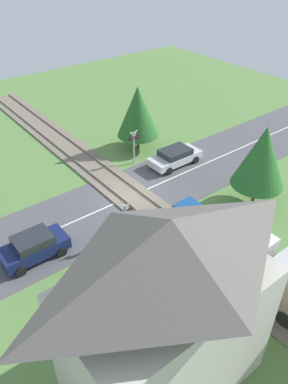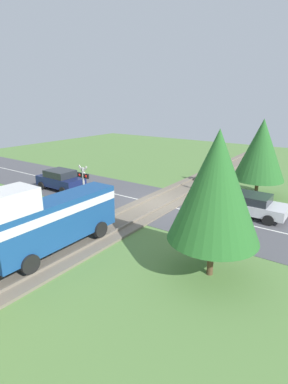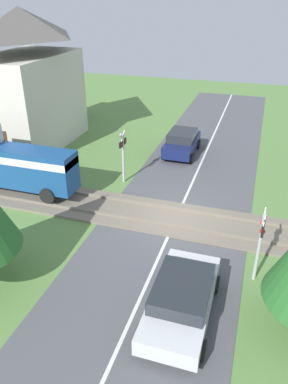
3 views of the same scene
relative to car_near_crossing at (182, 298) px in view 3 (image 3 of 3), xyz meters
name	(u,v)px [view 3 (image 3 of 3)]	position (x,y,z in m)	size (l,w,h in m)	color
ground_plane	(175,220)	(5.34, 1.44, -0.71)	(60.00, 60.00, 0.00)	#5B8442
road_surface	(175,220)	(5.34, 1.44, -0.70)	(48.00, 6.40, 0.02)	#515156
track_bed	(176,219)	(5.34, 1.44, -0.64)	(2.80, 48.00, 0.24)	#756B5B
car_near_crossing	(182,298)	(0.00, 0.00, 0.00)	(4.26, 1.98, 1.31)	silver
car_far_side	(182,142)	(12.99, 2.88, 0.08)	(3.71, 1.87, 1.49)	#141E4C
crossing_signal_west_approach	(261,237)	(2.41, -2.11, 1.11)	(0.90, 0.18, 2.81)	#B7B7B7
crossing_signal_east_approach	(123,150)	(8.26, 4.99, 1.11)	(0.90, 0.18, 2.81)	#B7B7B7
station_building	(28,82)	(11.84, 12.56, 3.35)	(7.76, 4.57, 8.31)	beige
tree_by_station	(71,82)	(17.93, 12.85, 2.12)	(2.03, 2.03, 4.06)	brown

